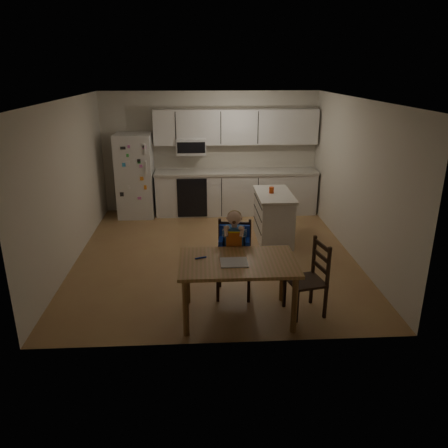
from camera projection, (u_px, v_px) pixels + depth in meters
name	position (u px, v px, depth m)	size (l,w,h in m)	color
room	(213.00, 174.00, 7.31)	(4.52, 5.01, 2.51)	#946740
refrigerator	(135.00, 176.00, 8.93)	(0.72, 0.70, 1.70)	silver
kitchen_run	(235.00, 172.00, 9.12)	(3.37, 0.62, 2.15)	silver
kitchen_island	(273.00, 217.00, 7.76)	(0.61, 1.17, 0.87)	silver
red_cup	(271.00, 190.00, 7.62)	(0.09, 0.09, 0.11)	#BE3B0E
dining_table	(238.00, 269.00, 5.24)	(1.41, 0.91, 0.76)	olive
napkin	(234.00, 262.00, 5.16)	(0.32, 0.28, 0.01)	silver
toddler_spoon	(200.00, 258.00, 5.27)	(0.02, 0.02, 0.12)	#1635AE
chair_booster	(234.00, 244.00, 5.80)	(0.50, 0.50, 1.20)	black
chair_side	(313.00, 273.00, 5.40)	(0.50, 0.50, 0.95)	black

